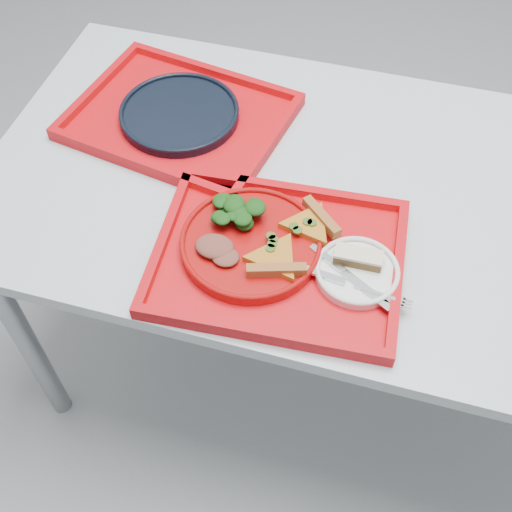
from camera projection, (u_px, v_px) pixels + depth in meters
The scene contains 14 objects.
ground at pixel (335, 369), 1.88m from camera, with size 10.00×10.00×0.00m, color gray.
table at pixel (367, 220), 1.34m from camera, with size 1.60×0.80×0.75m.
tray_main at pixel (278, 260), 1.18m from camera, with size 0.45×0.35×0.01m, color red.
tray_far at pixel (180, 120), 1.41m from camera, with size 0.45×0.35×0.01m, color red.
dinner_plate at pixel (251, 244), 1.18m from camera, with size 0.26×0.26×0.02m, color #A00B0A.
side_plate at pixel (357, 273), 1.15m from camera, with size 0.15×0.15×0.01m, color white.
navy_plate at pixel (180, 115), 1.40m from camera, with size 0.26×0.26×0.02m, color black.
pizza_slice_a at pixel (276, 257), 1.14m from camera, with size 0.12×0.10×0.02m, color gold, non-canonical shape.
pizza_slice_b at pixel (309, 223), 1.19m from camera, with size 0.11×0.10×0.02m, color gold, non-canonical shape.
salad_heap at pixel (235, 208), 1.19m from camera, with size 0.09×0.08×0.05m, color black.
meat_portion at pixel (215, 246), 1.15m from camera, with size 0.07×0.06×0.02m, color brown.
dessert_bar at pixel (358, 257), 1.14m from camera, with size 0.09×0.04×0.02m.
knife at pixel (350, 276), 1.13m from camera, with size 0.18×0.02×0.01m, color silver.
fork at pixel (353, 285), 1.12m from camera, with size 0.18×0.02×0.01m, color silver.
Camera 1 is at (0.01, -0.90, 1.70)m, focal length 45.00 mm.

